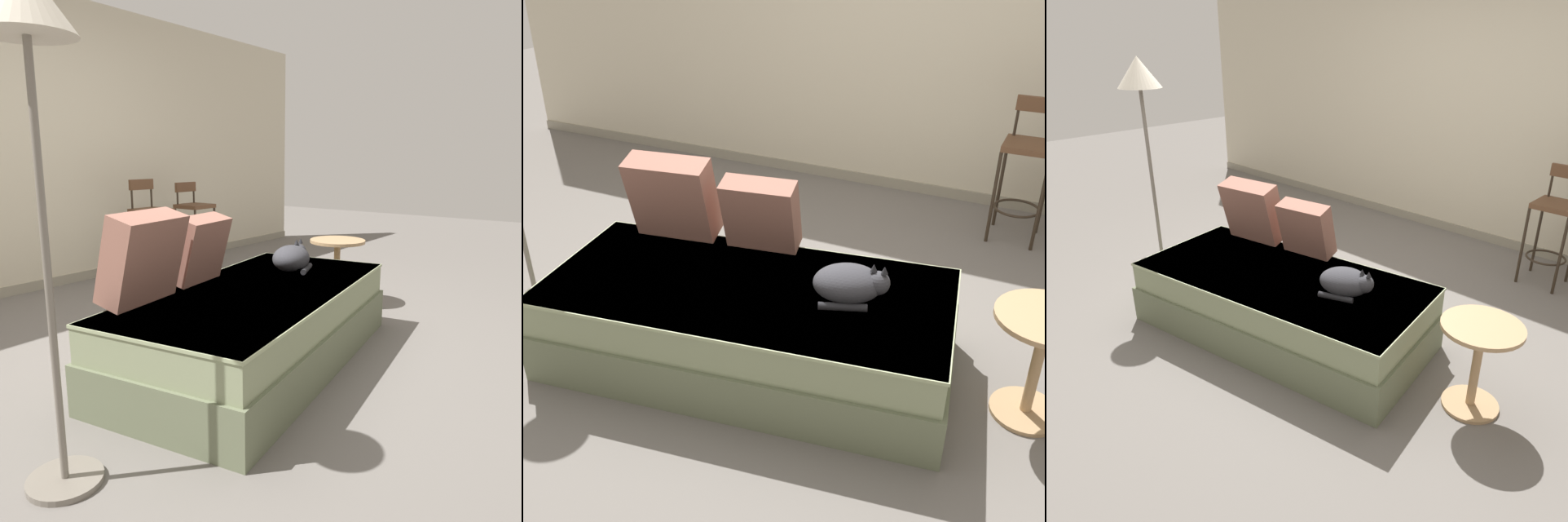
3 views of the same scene
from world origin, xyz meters
The scene contains 11 objects.
ground_plane centered at (0.00, 0.00, 0.00)m, with size 16.00×16.00×0.00m, color #66605B.
wall_back_panel centered at (0.00, 2.25, 1.30)m, with size 8.00×0.10×2.60m, color beige.
wall_baseboard_trim centered at (0.00, 2.20, 0.04)m, with size 8.00×0.02×0.09m, color gray.
couch centered at (0.00, -0.40, 0.23)m, with size 2.12×1.26×0.45m.
throw_pillow_corner centered at (-0.60, -0.12, 0.69)m, with size 0.49×0.34×0.48m.
throw_pillow_middle centered at (-0.11, -0.04, 0.66)m, with size 0.42×0.30×0.41m.
cat centered at (0.49, -0.30, 0.54)m, with size 0.39×0.34×0.20m.
bar_stool_near_window centered at (1.00, 1.69, 0.55)m, with size 0.33×0.33×0.97m.
bar_stool_by_doorway centered at (1.59, 1.69, 0.55)m, with size 0.32×0.32×0.92m.
side_table centered at (1.33, -0.18, 0.35)m, with size 0.44×0.44×0.54m.
floor_lamp centered at (-1.35, -0.53, 1.51)m, with size 0.32×0.32×1.78m.
Camera 1 is at (-2.25, -2.13, 1.19)m, focal length 35.00 mm.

